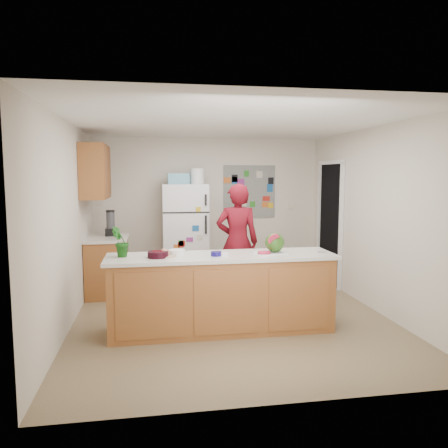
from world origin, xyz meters
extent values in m
cube|color=brown|center=(0.00, 0.00, -0.01)|extent=(4.00, 4.50, 0.02)
cube|color=beige|center=(0.00, 2.26, 1.25)|extent=(4.00, 0.02, 2.50)
cube|color=beige|center=(-2.01, 0.00, 1.25)|extent=(0.02, 4.50, 2.50)
cube|color=beige|center=(2.01, 0.00, 1.25)|extent=(0.02, 4.50, 2.50)
cube|color=white|center=(0.00, 0.00, 2.51)|extent=(4.00, 4.50, 0.02)
cube|color=black|center=(1.99, 1.45, 1.02)|extent=(0.03, 0.85, 2.04)
cube|color=brown|center=(-0.20, -0.50, 0.44)|extent=(2.60, 0.62, 0.88)
cube|color=silver|center=(-0.20, -0.50, 0.90)|extent=(2.68, 0.70, 0.04)
cube|color=brown|center=(-1.69, 1.35, 0.43)|extent=(0.60, 0.80, 0.86)
cube|color=silver|center=(-1.69, 1.35, 0.88)|extent=(0.64, 0.84, 0.04)
cube|color=brown|center=(-1.82, 1.30, 1.90)|extent=(0.35, 1.00, 0.80)
cube|color=silver|center=(-0.45, 1.88, 0.85)|extent=(0.75, 0.70, 1.70)
cube|color=#5999B2|center=(-0.55, 1.88, 1.79)|extent=(0.35, 0.28, 0.18)
cube|color=slate|center=(0.75, 2.24, 1.55)|extent=(0.95, 0.01, 0.95)
imported|color=maroon|center=(0.24, 0.79, 0.86)|extent=(0.68, 0.50, 1.73)
cylinder|color=black|center=(-1.64, 1.52, 1.09)|extent=(0.13, 0.13, 0.38)
cube|color=silver|center=(0.38, -0.52, 0.93)|extent=(0.41, 0.34, 0.01)
sphere|color=#235211|center=(0.44, -0.50, 1.05)|extent=(0.23, 0.23, 0.23)
cylinder|color=#CE2847|center=(0.29, -0.57, 0.94)|extent=(0.15, 0.15, 0.02)
cylinder|color=black|center=(-0.94, -0.55, 0.96)|extent=(0.28, 0.28, 0.07)
cylinder|color=silver|center=(-0.72, -0.41, 0.95)|extent=(0.23, 0.23, 0.06)
cylinder|color=#120C57|center=(-0.27, -0.56, 0.95)|extent=(0.16, 0.16, 0.05)
cylinder|color=#C1AE96|center=(-0.86, -0.49, 0.93)|extent=(0.30, 0.30, 0.02)
cube|color=white|center=(-0.21, -0.51, 0.93)|extent=(0.21, 0.19, 0.02)
cube|color=gray|center=(1.00, -0.59, 0.93)|extent=(0.10, 0.06, 0.01)
imported|color=#0E4413|center=(-1.36, -0.45, 1.10)|extent=(0.25, 0.23, 0.35)
camera|label=1|loc=(-1.00, -5.48, 1.85)|focal=35.00mm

